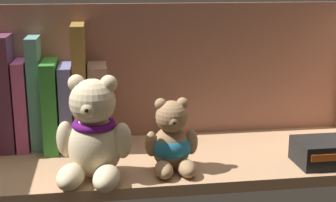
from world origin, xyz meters
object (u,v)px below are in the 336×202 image
book_6 (36,92)px  book_9 (80,85)px  teddy_bear_larger (93,136)px  teddy_bear_smaller (172,142)px  book_7 (52,103)px  book_10 (98,104)px  book_4 (7,92)px  small_product_box (323,152)px  book_8 (67,105)px  book_5 (23,104)px

book_6 → book_9: (8.42, 0.00, 1.19)cm
teddy_bear_larger → teddy_bear_smaller: (13.17, 1.73, -2.40)cm
book_6 → book_7: size_ratio=1.26×
book_10 → teddy_bear_smaller: bearing=-53.2°
book_4 → book_9: bearing=0.0°
book_7 → book_9: size_ratio=0.72×
small_product_box → book_8: bearing=158.8°
teddy_bear_larger → small_product_box: 40.64cm
book_8 → small_product_box: 48.97cm
small_product_box → teddy_bear_smaller: bearing=177.1°
book_9 → book_10: size_ratio=1.48×
book_8 → teddy_bear_larger: size_ratio=0.94×
book_4 → teddy_bear_smaller: size_ratio=1.73×
book_4 → book_10: (17.15, 0.00, -2.93)cm
book_7 → book_8: bearing=0.0°
book_4 → teddy_bear_smaller: (29.29, -16.20, -6.00)cm
book_9 → book_6: bearing=180.0°
book_5 → teddy_bear_larger: 22.36cm
teddy_bear_larger → book_8: bearing=105.6°
book_6 → small_product_box: 54.64cm
book_4 → teddy_bear_larger: bearing=-48.0°
book_5 → book_7: bearing=0.0°
book_8 → teddy_bear_larger: (5.02, -17.93, -0.73)cm
book_7 → small_product_box: book_7 is taller
book_5 → teddy_bear_larger: bearing=-53.4°
book_5 → book_10: book_5 is taller
book_7 → teddy_bear_smaller: bearing=-37.6°
book_5 → book_8: size_ratio=1.06×
book_8 → teddy_bear_smaller: bearing=-41.7°
small_product_box → book_9: bearing=157.6°
book_4 → book_7: 8.57cm
book_9 → teddy_bear_larger: 18.64cm
book_4 → book_10: 17.40cm
book_4 → book_7: book_4 is taller
book_9 → teddy_bear_smaller: 23.45cm
book_9 → book_10: 5.13cm
book_5 → book_7: size_ratio=1.00×
book_7 → teddy_bear_larger: size_ratio=0.99×
book_9 → book_4: bearing=180.0°
teddy_bear_larger → book_4: bearing=132.0°
book_6 → book_8: 6.28cm
book_4 → book_9: (13.83, 0.00, 0.98)cm
book_5 → book_9: size_ratio=0.72×
teddy_bear_smaller → small_product_box: size_ratio=1.30×
book_10 → small_product_box: (39.27, -17.58, -5.85)cm
book_7 → teddy_bear_smaller: size_ratio=1.35×
book_5 → book_6: (2.59, 0.00, 2.19)cm
book_6 → teddy_bear_larger: book_6 is taller
book_4 → small_product_box: (56.42, -17.58, -8.78)cm
book_7 → book_8: size_ratio=1.06×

